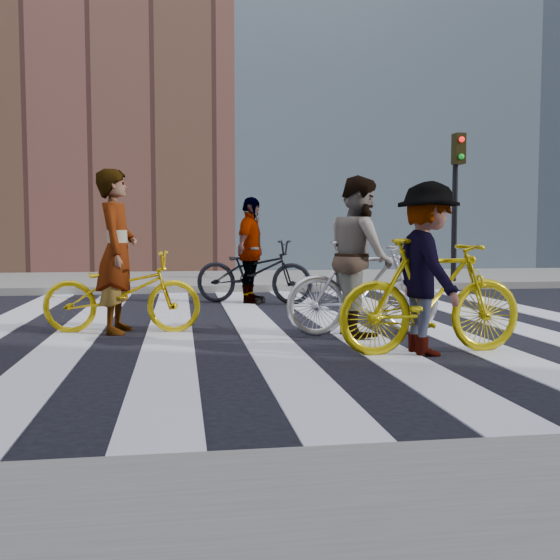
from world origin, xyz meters
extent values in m
plane|color=black|center=(0.00, 0.00, 0.00)|extent=(100.00, 100.00, 0.00)
cube|color=gray|center=(0.00, 7.50, 0.07)|extent=(100.00, 5.00, 0.15)
cube|color=silver|center=(-2.75, 0.00, 0.01)|extent=(0.55, 10.00, 0.01)
cube|color=silver|center=(-1.65, 0.00, 0.01)|extent=(0.55, 10.00, 0.01)
cube|color=silver|center=(-0.55, 0.00, 0.01)|extent=(0.55, 10.00, 0.01)
cube|color=silver|center=(0.55, 0.00, 0.01)|extent=(0.55, 10.00, 0.01)
cube|color=silver|center=(1.65, 0.00, 0.01)|extent=(0.55, 10.00, 0.01)
cube|color=silver|center=(2.75, 0.00, 0.01)|extent=(0.55, 10.00, 0.01)
cylinder|color=black|center=(4.40, 5.40, 1.60)|extent=(0.12, 0.12, 3.20)
cube|color=black|center=(4.40, 5.25, 3.00)|extent=(0.22, 0.28, 0.65)
sphere|color=red|center=(4.40, 5.10, 3.18)|extent=(0.12, 0.12, 0.12)
sphere|color=#0CCC26|center=(4.40, 5.10, 2.82)|extent=(0.12, 0.12, 0.12)
imported|color=yellow|center=(-2.22, -0.05, 0.50)|extent=(1.96, 0.86, 1.00)
imported|color=silver|center=(0.64, -0.68, 0.56)|extent=(1.87, 0.55, 1.12)
imported|color=#C5AE0A|center=(0.97, -1.95, 0.58)|extent=(1.97, 0.66, 1.16)
imported|color=black|center=(-0.27, 2.98, 0.55)|extent=(2.19, 1.52, 1.09)
imported|color=slate|center=(-2.27, -0.05, 0.99)|extent=(0.55, 0.77, 1.98)
imported|color=slate|center=(0.59, -0.68, 0.94)|extent=(0.72, 0.92, 1.88)
imported|color=slate|center=(0.92, -1.95, 0.86)|extent=(0.70, 1.15, 1.72)
imported|color=slate|center=(-0.32, 2.98, 0.91)|extent=(0.85, 1.16, 1.83)
camera|label=1|loc=(-1.51, -8.16, 1.23)|focal=42.00mm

